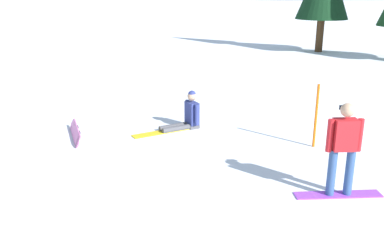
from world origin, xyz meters
The scene contains 4 objects.
snowboarder_midground centered at (3.34, 4.34, 0.90)m, with size 1.50×1.00×1.71m.
snowboarder_background centered at (-0.80, 6.56, 0.35)m, with size 1.36×1.66×1.01m.
loose_snowboard_near_left centered at (-2.96, 4.74, 0.14)m, with size 1.34×1.32×0.27m.
trail_marker_pole centered at (2.49, 6.65, 0.75)m, with size 0.06×0.06×1.49m, color orange.
Camera 1 is at (3.94, -2.98, 3.57)m, focal length 39.69 mm.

